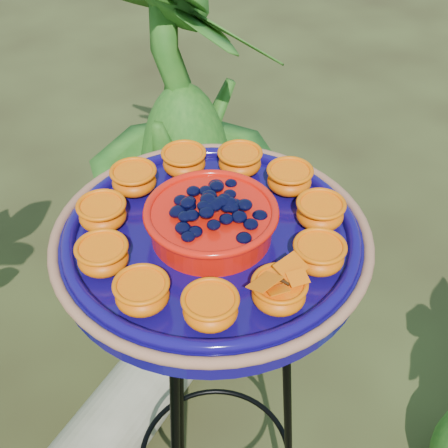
{
  "coord_description": "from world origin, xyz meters",
  "views": [
    {
      "loc": [
        -0.31,
        -0.67,
        1.56
      ],
      "look_at": [
        0.12,
        -0.13,
        0.97
      ],
      "focal_mm": 50.0,
      "sensor_mm": 36.0,
      "label": 1
    }
  ],
  "objects": [
    {
      "name": "feeder_dish",
      "position": [
        0.11,
        -0.12,
        0.94
      ],
      "size": [
        0.51,
        0.51,
        0.11
      ],
      "rotation": [
        0.0,
        0.0,
        -0.12
      ],
      "color": "#0F0754",
      "rests_on": "tripod_stand"
    },
    {
      "name": "driftwood_log",
      "position": [
        0.08,
        0.23,
        0.1
      ],
      "size": [
        0.62,
        0.41,
        0.2
      ],
      "primitive_type": "cylinder",
      "rotation": [
        0.0,
        1.57,
        0.4
      ],
      "color": "tan",
      "rests_on": "ground"
    },
    {
      "name": "tripod_stand",
      "position": [
        0.11,
        -0.12,
        0.55
      ],
      "size": [
        0.36,
        0.37,
        0.9
      ],
      "rotation": [
        0.0,
        0.0,
        -0.12
      ],
      "color": "black",
      "rests_on": "ground"
    },
    {
      "name": "shrub_back_right",
      "position": [
        0.58,
        0.65,
        0.54
      ],
      "size": [
        0.69,
        0.69,
        1.09
      ],
      "primitive_type": "imported",
      "rotation": [
        0.0,
        0.0,
        1.72
      ],
      "color": "#1C4F15",
      "rests_on": "ground"
    }
  ]
}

